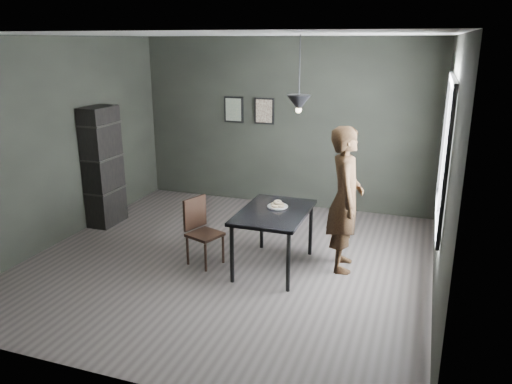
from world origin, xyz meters
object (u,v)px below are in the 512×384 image
(woman, at_px, (345,199))
(wood_chair, at_px, (200,227))
(shelf_unit, at_px, (103,167))
(pendant_lamp, at_px, (299,103))
(cafe_table, at_px, (274,217))
(white_plate, at_px, (278,207))

(woman, distance_m, wood_chair, 1.83)
(shelf_unit, bearing_deg, pendant_lamp, -10.39)
(cafe_table, height_order, shelf_unit, shelf_unit)
(woman, xyz_separation_m, shelf_unit, (-3.73, 0.37, 0.01))
(woman, bearing_deg, pendant_lamp, 98.68)
(cafe_table, relative_size, shelf_unit, 0.66)
(wood_chair, xyz_separation_m, pendant_lamp, (1.17, 0.26, 1.57))
(cafe_table, height_order, woman, woman)
(woman, bearing_deg, cafe_table, 99.62)
(shelf_unit, distance_m, pendant_lamp, 3.42)
(wood_chair, height_order, shelf_unit, shelf_unit)
(wood_chair, relative_size, shelf_unit, 0.47)
(woman, relative_size, wood_chair, 2.10)
(cafe_table, xyz_separation_m, pendant_lamp, (0.25, 0.10, 1.38))
(white_plate, relative_size, pendant_lamp, 0.27)
(cafe_table, xyz_separation_m, woman, (0.81, 0.29, 0.22))
(white_plate, relative_size, woman, 0.13)
(wood_chair, distance_m, shelf_unit, 2.20)
(cafe_table, bearing_deg, shelf_unit, 167.18)
(woman, relative_size, pendant_lamp, 2.07)
(wood_chair, distance_m, pendant_lamp, 1.97)
(cafe_table, relative_size, wood_chair, 1.41)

